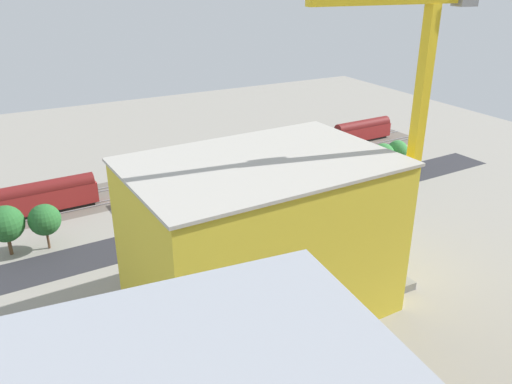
# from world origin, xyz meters

# --- Properties ---
(ground_plane) EXTENTS (199.59, 199.59, 0.00)m
(ground_plane) POSITION_xyz_m (0.00, 0.00, 0.00)
(ground_plane) COLOR gray
(ground_plane) RESTS_ON ground
(rail_bed) EXTENTS (125.26, 19.99, 0.01)m
(rail_bed) POSITION_xyz_m (0.00, -19.91, 0.00)
(rail_bed) COLOR #665E54
(rail_bed) RESTS_ON ground
(street_asphalt) EXTENTS (125.02, 14.37, 0.01)m
(street_asphalt) POSITION_xyz_m (0.00, 2.95, 0.00)
(street_asphalt) COLOR #2D2D33
(street_asphalt) RESTS_ON ground
(track_rails) EXTENTS (124.63, 13.56, 0.12)m
(track_rails) POSITION_xyz_m (0.00, -19.91, 0.18)
(track_rails) COLOR #9E9EA8
(track_rails) RESTS_ON ground
(platform_canopy_near) EXTENTS (51.81, 6.55, 4.53)m
(platform_canopy_near) POSITION_xyz_m (-8.53, -11.74, 4.32)
(platform_canopy_near) COLOR #C63D2D
(platform_canopy_near) RESTS_ON ground
(locomotive) EXTENTS (15.71, 3.63, 5.32)m
(locomotive) POSITION_xyz_m (-23.76, -23.22, 1.91)
(locomotive) COLOR black
(locomotive) RESTS_ON ground
(passenger_coach) EXTENTS (17.71, 3.77, 5.81)m
(passenger_coach) POSITION_xyz_m (-47.43, -23.22, 3.04)
(passenger_coach) COLOR black
(passenger_coach) RESTS_ON ground
(freight_coach_far) EXTENTS (17.65, 3.86, 6.34)m
(freight_coach_far) POSITION_xyz_m (32.79, -16.59, 3.34)
(freight_coach_far) COLOR black
(freight_coach_far) RESTS_ON ground
(parked_car_0) EXTENTS (4.11, 1.91, 1.72)m
(parked_car_0) POSITION_xyz_m (-31.88, 6.03, 0.76)
(parked_car_0) COLOR black
(parked_car_0) RESTS_ON ground
(parked_car_1) EXTENTS (4.02, 1.78, 1.70)m
(parked_car_1) POSITION_xyz_m (-23.29, 6.45, 0.75)
(parked_car_1) COLOR black
(parked_car_1) RESTS_ON ground
(parked_car_2) EXTENTS (4.20, 1.94, 1.65)m
(parked_car_2) POSITION_xyz_m (-14.38, 5.91, 0.73)
(parked_car_2) COLOR black
(parked_car_2) RESTS_ON ground
(parked_car_3) EXTENTS (4.32, 1.93, 1.74)m
(parked_car_3) POSITION_xyz_m (-6.27, 6.10, 0.78)
(parked_car_3) COLOR black
(parked_car_3) RESTS_ON ground
(parked_car_4) EXTENTS (4.24, 2.16, 1.82)m
(parked_car_4) POSITION_xyz_m (2.00, 6.32, 0.80)
(parked_car_4) COLOR black
(parked_car_4) RESTS_ON ground
(parked_car_5) EXTENTS (4.84, 1.91, 1.65)m
(parked_car_5) POSITION_xyz_m (9.84, 6.40, 0.73)
(parked_car_5) COLOR black
(parked_car_5) RESTS_ON ground
(parked_car_6) EXTENTS (4.73, 2.10, 1.71)m
(parked_car_6) POSITION_xyz_m (17.65, 6.64, 0.77)
(parked_car_6) COLOR black
(parked_car_6) RESTS_ON ground
(construction_building) EXTENTS (33.07, 22.54, 20.88)m
(construction_building) POSITION_xyz_m (12.25, 29.06, 10.44)
(construction_building) COLOR yellow
(construction_building) RESTS_ON ground
(construction_roof_slab) EXTENTS (33.70, 23.17, 0.40)m
(construction_roof_slab) POSITION_xyz_m (12.25, 29.06, 21.08)
(construction_roof_slab) COLOR #B7B2A8
(construction_roof_slab) RESTS_ON construction_building
(tower_crane) EXTENTS (22.04, 4.46, 40.56)m
(tower_crane) POSITION_xyz_m (-6.51, 34.27, 23.02)
(tower_crane) COLOR gray
(tower_crane) RESTS_ON ground
(box_truck_0) EXTENTS (9.26, 3.57, 3.38)m
(box_truck_0) POSITION_xyz_m (4.92, 12.79, 1.65)
(box_truck_0) COLOR black
(box_truck_0) RESTS_ON ground
(box_truck_1) EXTENTS (8.69, 2.85, 3.59)m
(box_truck_1) POSITION_xyz_m (20.15, 13.84, 1.74)
(box_truck_1) COLOR black
(box_truck_1) RESTS_ON ground
(street_tree_0) EXTENTS (5.19, 5.19, 7.83)m
(street_tree_0) POSITION_xyz_m (35.36, -1.78, 5.22)
(street_tree_0) COLOR brown
(street_tree_0) RESTS_ON ground
(street_tree_1) EXTENTS (5.90, 5.90, 8.46)m
(street_tree_1) POSITION_xyz_m (41.09, -2.59, 5.49)
(street_tree_1) COLOR brown
(street_tree_1) RESTS_ON ground
(street_tree_2) EXTENTS (4.47, 4.47, 6.87)m
(street_tree_2) POSITION_xyz_m (-40.89, -2.80, 4.61)
(street_tree_2) COLOR brown
(street_tree_2) RESTS_ON ground
(street_tree_3) EXTENTS (5.00, 5.00, 7.01)m
(street_tree_3) POSITION_xyz_m (-36.15, -2.19, 4.49)
(street_tree_3) COLOR brown
(street_tree_3) RESTS_ON ground
(street_tree_4) EXTENTS (5.08, 5.08, 6.84)m
(street_tree_4) POSITION_xyz_m (-1.66, -2.17, 4.29)
(street_tree_4) COLOR brown
(street_tree_4) RESTS_ON ground
(traffic_light) EXTENTS (0.50, 0.36, 6.03)m
(traffic_light) POSITION_xyz_m (6.18, -1.35, 4.03)
(traffic_light) COLOR #333333
(traffic_light) RESTS_ON ground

